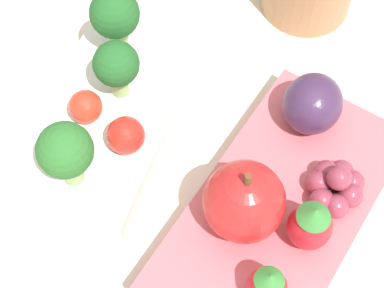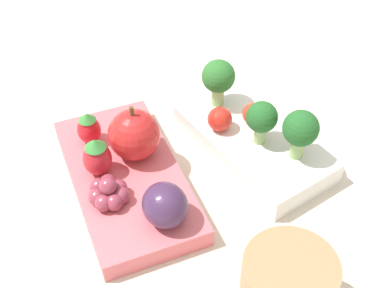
{
  "view_description": "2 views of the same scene",
  "coord_description": "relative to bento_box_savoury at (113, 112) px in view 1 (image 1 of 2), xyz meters",
  "views": [
    {
      "loc": [
        -0.2,
        -0.1,
        0.43
      ],
      "look_at": [
        -0.0,
        -0.0,
        0.04
      ],
      "focal_mm": 60.0,
      "sensor_mm": 36.0,
      "label": 1
    },
    {
      "loc": [
        0.35,
        -0.21,
        0.43
      ],
      "look_at": [
        -0.0,
        -0.0,
        0.04
      ],
      "focal_mm": 50.0,
      "sensor_mm": 36.0,
      "label": 2
    }
  ],
  "objects": [
    {
      "name": "apple",
      "position": [
        -0.04,
        -0.13,
        0.04
      ],
      "size": [
        0.06,
        0.06,
        0.07
      ],
      "color": "red",
      "rests_on": "bento_box_fruit"
    },
    {
      "name": "grape_cluster",
      "position": [
        0.0,
        -0.18,
        0.02
      ],
      "size": [
        0.04,
        0.04,
        0.03
      ],
      "color": "#93384C",
      "rests_on": "bento_box_fruit"
    },
    {
      "name": "cherry_tomato_0",
      "position": [
        -0.02,
        0.01,
        0.03
      ],
      "size": [
        0.03,
        0.03,
        0.03
      ],
      "color": "red",
      "rests_on": "bento_box_savoury"
    },
    {
      "name": "strawberry_1",
      "position": [
        -0.04,
        -0.17,
        0.03
      ],
      "size": [
        0.03,
        0.03,
        0.05
      ],
      "color": "red",
      "rests_on": "bento_box_fruit"
    },
    {
      "name": "broccoli_floret_0",
      "position": [
        0.01,
        -0.0,
        0.05
      ],
      "size": [
        0.03,
        0.03,
        0.05
      ],
      "color": "#93B770",
      "rests_on": "bento_box_savoury"
    },
    {
      "name": "plum",
      "position": [
        0.05,
        -0.14,
        0.03
      ],
      "size": [
        0.05,
        0.04,
        0.04
      ],
      "color": "#42284C",
      "rests_on": "bento_box_fruit"
    },
    {
      "name": "bento_box_fruit",
      "position": [
        -0.02,
        -0.15,
        -0.0
      ],
      "size": [
        0.22,
        0.14,
        0.02
      ],
      "color": "#DB6670",
      "rests_on": "ground_plane"
    },
    {
      "name": "cherry_tomato_1",
      "position": [
        -0.03,
        -0.03,
        0.03
      ],
      "size": [
        0.03,
        0.03,
        0.03
      ],
      "color": "red",
      "rests_on": "bento_box_savoury"
    },
    {
      "name": "ground_plane",
      "position": [
        -0.01,
        -0.07,
        -0.01
      ],
      "size": [
        4.0,
        4.0,
        0.0
      ],
      "primitive_type": "plane",
      "color": "beige"
    },
    {
      "name": "bento_box_savoury",
      "position": [
        0.0,
        0.0,
        0.0
      ],
      "size": [
        0.19,
        0.11,
        0.03
      ],
      "color": "white",
      "rests_on": "ground_plane"
    },
    {
      "name": "broccoli_floret_1",
      "position": [
        0.05,
        0.02,
        0.05
      ],
      "size": [
        0.04,
        0.04,
        0.06
      ],
      "color": "#93B770",
      "rests_on": "bento_box_savoury"
    },
    {
      "name": "broccoli_floret_2",
      "position": [
        -0.07,
        -0.01,
        0.05
      ],
      "size": [
        0.04,
        0.04,
        0.06
      ],
      "color": "#93B770",
      "rests_on": "bento_box_savoury"
    },
    {
      "name": "strawberry_0",
      "position": [
        -0.09,
        -0.16,
        0.03
      ],
      "size": [
        0.03,
        0.03,
        0.04
      ],
      "color": "red",
      "rests_on": "bento_box_fruit"
    }
  ]
}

